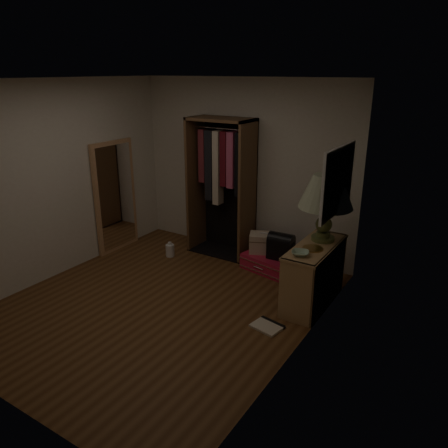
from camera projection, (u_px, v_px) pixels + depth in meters
The scene contains 13 objects.
ground at pixel (162, 303), 5.32m from camera, with size 4.00×4.00×0.00m, color #563318.
room_walls at pixel (163, 184), 4.81m from camera, with size 3.52×4.02×2.60m.
console_bookshelf at pixel (315, 272), 5.24m from camera, with size 0.42×1.12×0.75m.
open_wardrobe at pixel (223, 176), 6.45m from camera, with size 0.95×0.50×2.05m.
floor_mirror at pixel (115, 197), 6.69m from camera, with size 0.06×0.80×1.70m.
pink_suitcase at pixel (270, 262), 6.19m from camera, with size 0.81×0.65×0.22m.
train_case at pixel (264, 243), 6.22m from camera, with size 0.49×0.42×0.29m.
black_bag at pixel (281, 245), 5.99m from camera, with size 0.35×0.24×0.37m.
table_lamp at pixel (326, 193), 5.07m from camera, with size 0.78×0.78×0.80m.
brass_tray at pixel (313, 248), 5.00m from camera, with size 0.27×0.27×0.01m.
ceramic_bowl at pixel (300, 253), 4.83m from camera, with size 0.19×0.19×0.05m, color #9FBEA0.
white_jug at pixel (170, 250), 6.63m from camera, with size 0.17×0.17×0.23m.
floor_book at pixel (268, 326), 4.83m from camera, with size 0.36×0.31×0.03m.
Camera 1 is at (3.14, -3.56, 2.70)m, focal length 35.00 mm.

